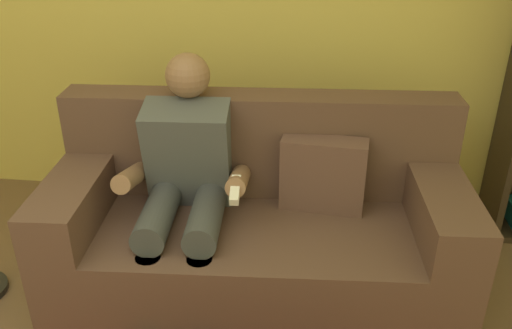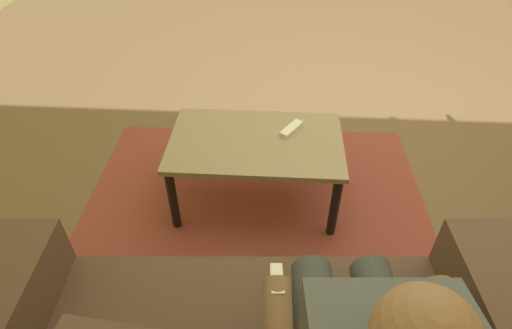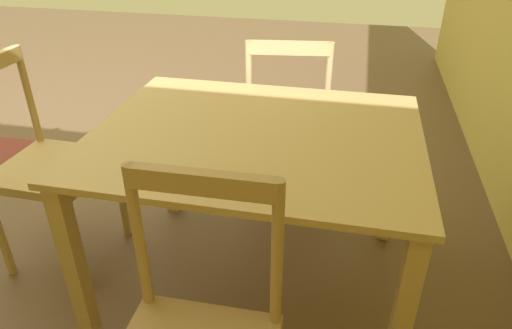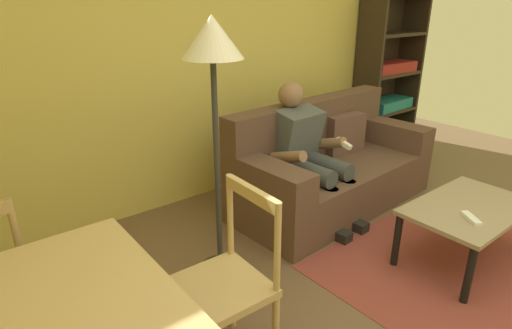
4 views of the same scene
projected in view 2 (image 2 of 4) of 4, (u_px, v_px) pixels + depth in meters
ground_plane at (383, 143)px, 2.93m from camera, size 8.23×8.23×0.00m
coffee_table at (256, 148)px, 2.27m from camera, size 0.94×0.58×0.43m
tv_remote at (291, 129)px, 2.30m from camera, size 0.14×0.17×0.02m
area_rug at (256, 197)px, 2.51m from camera, size 2.03×1.45×0.01m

